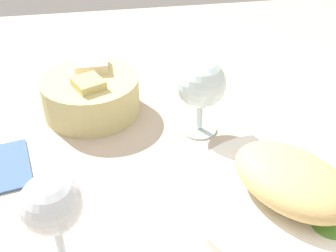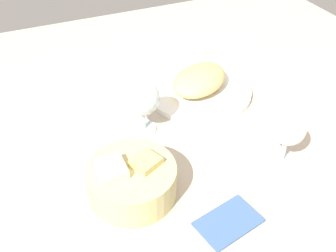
# 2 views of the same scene
# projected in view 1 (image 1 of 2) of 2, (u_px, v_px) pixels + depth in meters

# --- Properties ---
(ground_plane) EXTENTS (1.40, 1.40, 0.02)m
(ground_plane) POSITION_uv_depth(u_px,v_px,m) (173.00, 196.00, 0.58)
(ground_plane) COLOR #BBA994
(plate) EXTENTS (0.26, 0.26, 0.01)m
(plate) POSITION_uv_depth(u_px,v_px,m) (287.00, 198.00, 0.55)
(plate) COLOR white
(plate) RESTS_ON ground_plane
(omelette) EXTENTS (0.20, 0.18, 0.05)m
(omelette) POSITION_uv_depth(u_px,v_px,m) (292.00, 179.00, 0.53)
(omelette) COLOR #DAB46D
(omelette) RESTS_ON plate
(lettuce_garnish) EXTENTS (0.05, 0.05, 0.01)m
(lettuce_garnish) POSITION_uv_depth(u_px,v_px,m) (332.00, 220.00, 0.50)
(lettuce_garnish) COLOR #4B882B
(lettuce_garnish) RESTS_ON plate
(bread_basket) EXTENTS (0.16, 0.16, 0.08)m
(bread_basket) POSITION_uv_depth(u_px,v_px,m) (91.00, 93.00, 0.71)
(bread_basket) COLOR #C7BB7B
(bread_basket) RESTS_ON ground_plane
(wine_glass_near) EXTENTS (0.08, 0.08, 0.12)m
(wine_glass_near) POSITION_uv_depth(u_px,v_px,m) (201.00, 86.00, 0.64)
(wine_glass_near) COLOR silver
(wine_glass_near) RESTS_ON ground_plane
(wine_glass_far) EXTENTS (0.07, 0.07, 0.12)m
(wine_glass_far) POSITION_uv_depth(u_px,v_px,m) (52.00, 209.00, 0.43)
(wine_glass_far) COLOR silver
(wine_glass_far) RESTS_ON ground_plane
(folded_napkin) EXTENTS (0.12, 0.09, 0.01)m
(folded_napkin) POSITION_uv_depth(u_px,v_px,m) (4.00, 166.00, 0.60)
(folded_napkin) COLOR #3E5D8C
(folded_napkin) RESTS_ON ground_plane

